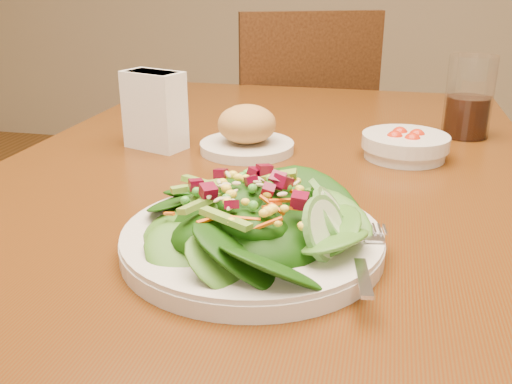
% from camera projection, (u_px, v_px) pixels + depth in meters
% --- Properties ---
extents(dining_table, '(0.90, 1.40, 0.75)m').
position_uv_depth(dining_table, '(266.00, 223.00, 0.98)').
color(dining_table, '#422B10').
rests_on(dining_table, ground_plane).
extents(chair_far, '(0.58, 0.58, 0.95)m').
position_uv_depth(chair_far, '(297.00, 150.00, 1.87)').
color(chair_far, '#462710').
rests_on(chair_far, ground_plane).
extents(salad_plate, '(0.30, 0.30, 0.09)m').
position_uv_depth(salad_plate, '(261.00, 225.00, 0.65)').
color(salad_plate, beige).
rests_on(salad_plate, dining_table).
extents(bread_plate, '(0.17, 0.17, 0.09)m').
position_uv_depth(bread_plate, '(247.00, 133.00, 1.01)').
color(bread_plate, beige).
rests_on(bread_plate, dining_table).
extents(tomato_bowl, '(0.15, 0.15, 0.05)m').
position_uv_depth(tomato_bowl, '(405.00, 145.00, 0.98)').
color(tomato_bowl, beige).
rests_on(tomato_bowl, dining_table).
extents(drinking_glass, '(0.09, 0.09, 0.16)m').
position_uv_depth(drinking_glass, '(468.00, 103.00, 1.10)').
color(drinking_glass, silver).
rests_on(drinking_glass, dining_table).
extents(napkin_holder, '(0.12, 0.09, 0.14)m').
position_uv_depth(napkin_holder, '(154.00, 108.00, 1.02)').
color(napkin_holder, white).
rests_on(napkin_holder, dining_table).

